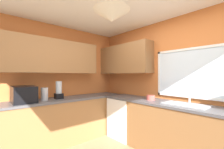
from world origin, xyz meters
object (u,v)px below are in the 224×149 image
(bowl, at_px, (151,98))
(blender_appliance, at_px, (59,91))
(microwave, at_px, (24,94))
(dishwasher, at_px, (125,117))
(sink_assembly, at_px, (186,104))
(kettle, at_px, (44,94))

(bowl, xyz_separation_m, blender_appliance, (-1.32, -1.31, 0.12))
(microwave, relative_size, bowl, 2.94)
(dishwasher, xyz_separation_m, bowl, (0.66, 0.03, 0.53))
(sink_assembly, xyz_separation_m, bowl, (-0.66, -0.01, 0.03))
(dishwasher, bearing_deg, bowl, 2.60)
(kettle, bearing_deg, blender_appliance, 94.01)
(sink_assembly, xyz_separation_m, blender_appliance, (-1.98, -1.32, 0.15))
(dishwasher, height_order, microwave, microwave)
(kettle, xyz_separation_m, bowl, (1.30, 1.60, -0.08))
(blender_appliance, bearing_deg, bowl, 44.82)
(dishwasher, xyz_separation_m, microwave, (-0.66, -1.91, 0.63))
(microwave, xyz_separation_m, bowl, (1.32, 1.94, -0.10))
(dishwasher, height_order, blender_appliance, blender_appliance)
(dishwasher, relative_size, bowl, 5.35)
(bowl, bearing_deg, blender_appliance, -135.18)
(bowl, relative_size, blender_appliance, 0.45)
(sink_assembly, bearing_deg, dishwasher, -178.45)
(blender_appliance, bearing_deg, sink_assembly, 33.64)
(sink_assembly, distance_m, blender_appliance, 2.39)
(microwave, height_order, kettle, microwave)
(dishwasher, xyz_separation_m, blender_appliance, (-0.66, -1.28, 0.64))
(microwave, distance_m, kettle, 0.35)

